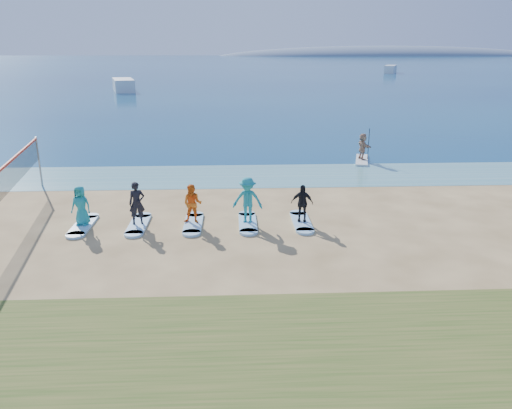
{
  "coord_description": "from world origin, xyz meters",
  "views": [
    {
      "loc": [
        -0.35,
        -15.77,
        6.84
      ],
      "look_at": [
        0.5,
        2.0,
        1.1
      ],
      "focal_mm": 35.0,
      "sensor_mm": 36.0,
      "label": 1
    }
  ],
  "objects_px": {
    "surfboard_0": "(83,225)",
    "student_0": "(81,205)",
    "volleyball_net": "(16,171)",
    "student_4": "(302,203)",
    "boat_offshore_a": "(124,91)",
    "student_3": "(248,200)",
    "student_1": "(137,203)",
    "boat_offshore_b": "(390,73)",
    "paddleboarder": "(363,146)",
    "surfboard_4": "(301,222)",
    "surfboard_2": "(193,224)",
    "paddleboard": "(362,160)",
    "surfboard_1": "(139,225)",
    "student_2": "(193,204)",
    "surfboard_3": "(248,223)"
  },
  "relations": [
    {
      "from": "paddleboard",
      "to": "surfboard_2",
      "type": "relative_size",
      "value": 1.36
    },
    {
      "from": "surfboard_4",
      "to": "student_3",
      "type": "bearing_deg",
      "value": 180.0
    },
    {
      "from": "paddleboarder",
      "to": "surfboard_2",
      "type": "xyz_separation_m",
      "value": [
        -9.51,
        -10.86,
        -0.87
      ]
    },
    {
      "from": "boat_offshore_b",
      "to": "student_0",
      "type": "height_order",
      "value": "student_0"
    },
    {
      "from": "surfboard_0",
      "to": "student_1",
      "type": "distance_m",
      "value": 2.33
    },
    {
      "from": "surfboard_4",
      "to": "boat_offshore_a",
      "type": "bearing_deg",
      "value": 107.78
    },
    {
      "from": "surfboard_0",
      "to": "paddleboarder",
      "type": "bearing_deg",
      "value": 38.14
    },
    {
      "from": "surfboard_0",
      "to": "surfboard_4",
      "type": "relative_size",
      "value": 1.0
    },
    {
      "from": "surfboard_2",
      "to": "student_4",
      "type": "relative_size",
      "value": 1.47
    },
    {
      "from": "paddleboard",
      "to": "student_0",
      "type": "bearing_deg",
      "value": -127.05
    },
    {
      "from": "surfboard_0",
      "to": "surfboard_1",
      "type": "height_order",
      "value": "same"
    },
    {
      "from": "paddleboard",
      "to": "surfboard_1",
      "type": "relative_size",
      "value": 1.36
    },
    {
      "from": "volleyball_net",
      "to": "student_3",
      "type": "relative_size",
      "value": 4.93
    },
    {
      "from": "student_1",
      "to": "paddleboarder",
      "type": "bearing_deg",
      "value": 27.59
    },
    {
      "from": "boat_offshore_a",
      "to": "surfboard_0",
      "type": "bearing_deg",
      "value": -95.81
    },
    {
      "from": "paddleboarder",
      "to": "student_1",
      "type": "distance_m",
      "value": 15.94
    },
    {
      "from": "boat_offshore_a",
      "to": "student_4",
      "type": "bearing_deg",
      "value": -87.97
    },
    {
      "from": "surfboard_2",
      "to": "paddleboard",
      "type": "bearing_deg",
      "value": 48.79
    },
    {
      "from": "paddleboarder",
      "to": "student_4",
      "type": "distance_m",
      "value": 12.03
    },
    {
      "from": "boat_offshore_b",
      "to": "student_2",
      "type": "relative_size",
      "value": 4.36
    },
    {
      "from": "boat_offshore_b",
      "to": "student_4",
      "type": "height_order",
      "value": "student_4"
    },
    {
      "from": "student_3",
      "to": "student_4",
      "type": "relative_size",
      "value": 1.22
    },
    {
      "from": "surfboard_4",
      "to": "surfboard_0",
      "type": "bearing_deg",
      "value": 180.0
    },
    {
      "from": "student_1",
      "to": "boat_offshore_a",
      "type": "bearing_deg",
      "value": 86.6
    },
    {
      "from": "boat_offshore_b",
      "to": "surfboard_1",
      "type": "height_order",
      "value": "boat_offshore_b"
    },
    {
      "from": "boat_offshore_b",
      "to": "surfboard_2",
      "type": "xyz_separation_m",
      "value": [
        -40.61,
        -105.97,
        0.04
      ]
    },
    {
      "from": "student_1",
      "to": "surfboard_3",
      "type": "distance_m",
      "value": 4.41
    },
    {
      "from": "volleyball_net",
      "to": "student_4",
      "type": "xyz_separation_m",
      "value": [
        11.6,
        -1.58,
        -1.07
      ]
    },
    {
      "from": "surfboard_0",
      "to": "surfboard_1",
      "type": "distance_m",
      "value": 2.16
    },
    {
      "from": "surfboard_0",
      "to": "student_0",
      "type": "height_order",
      "value": "student_0"
    },
    {
      "from": "paddleboarder",
      "to": "student_0",
      "type": "bearing_deg",
      "value": 117.16
    },
    {
      "from": "boat_offshore_a",
      "to": "boat_offshore_b",
      "type": "relative_size",
      "value": 1.14
    },
    {
      "from": "paddleboard",
      "to": "student_3",
      "type": "height_order",
      "value": "student_3"
    },
    {
      "from": "paddleboard",
      "to": "surfboard_0",
      "type": "xyz_separation_m",
      "value": [
        -13.82,
        -10.86,
        -0.01
      ]
    },
    {
      "from": "surfboard_2",
      "to": "surfboard_0",
      "type": "bearing_deg",
      "value": 180.0
    },
    {
      "from": "student_3",
      "to": "surfboard_0",
      "type": "bearing_deg",
      "value": -170.47
    },
    {
      "from": "student_0",
      "to": "surfboard_4",
      "type": "relative_size",
      "value": 0.71
    },
    {
      "from": "student_0",
      "to": "surfboard_2",
      "type": "distance_m",
      "value": 4.39
    },
    {
      "from": "surfboard_4",
      "to": "student_0",
      "type": "bearing_deg",
      "value": 180.0
    },
    {
      "from": "volleyball_net",
      "to": "surfboard_0",
      "type": "bearing_deg",
      "value": -28.02
    },
    {
      "from": "surfboard_0",
      "to": "surfboard_1",
      "type": "xyz_separation_m",
      "value": [
        2.16,
        0.0,
        0.0
      ]
    },
    {
      "from": "boat_offshore_a",
      "to": "surfboard_2",
      "type": "bearing_deg",
      "value": -91.82
    },
    {
      "from": "paddleboard",
      "to": "student_1",
      "type": "relative_size",
      "value": 1.78
    },
    {
      "from": "student_3",
      "to": "surfboard_2",
      "type": "bearing_deg",
      "value": -170.47
    },
    {
      "from": "volleyball_net",
      "to": "boat_offshore_b",
      "type": "distance_m",
      "value": 114.87
    },
    {
      "from": "surfboard_3",
      "to": "boat_offshore_a",
      "type": "bearing_deg",
      "value": 105.87
    },
    {
      "from": "surfboard_4",
      "to": "boat_offshore_b",
      "type": "bearing_deg",
      "value": 71.09
    },
    {
      "from": "paddleboard",
      "to": "surfboard_2",
      "type": "distance_m",
      "value": 14.43
    },
    {
      "from": "boat_offshore_b",
      "to": "student_3",
      "type": "distance_m",
      "value": 112.73
    },
    {
      "from": "surfboard_2",
      "to": "volleyball_net",
      "type": "bearing_deg",
      "value": 167.76
    }
  ]
}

